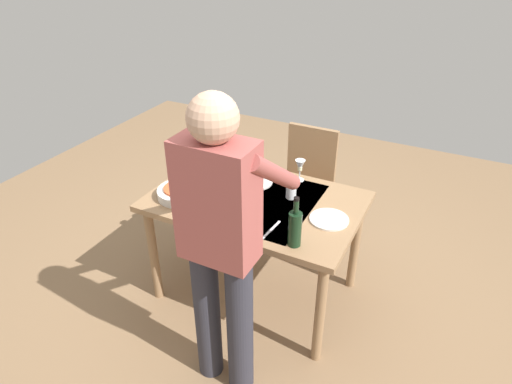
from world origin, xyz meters
TOP-DOWN VIEW (x-y plane):
  - ground_plane at (0.00, 0.00)m, footprint 6.00×6.00m
  - dining_table at (0.00, 0.00)m, footprint 1.31×0.85m
  - chair_near at (-0.04, -0.81)m, footprint 0.40×0.40m
  - person_server at (-0.16, 0.69)m, footprint 0.42×0.61m
  - wine_bottle at (-0.39, 0.33)m, footprint 0.07×0.07m
  - wine_glass_left at (0.50, -0.27)m, footprint 0.07×0.07m
  - wine_glass_right at (-0.15, -0.34)m, footprint 0.07×0.07m
  - water_cup_near_left at (-0.19, -0.11)m, footprint 0.06×0.06m
  - water_cup_near_right at (0.56, -0.14)m, footprint 0.07×0.07m
  - water_cup_far_left at (-0.08, 0.15)m, footprint 0.08×0.08m
  - serving_bowl_pasta at (0.43, 0.19)m, footprint 0.30×0.30m
  - dinner_plate_near at (0.10, -0.18)m, footprint 0.23×0.23m
  - dinner_plate_far at (-0.49, 0.02)m, footprint 0.23×0.23m
  - table_knife at (-0.23, 0.26)m, footprint 0.03×0.20m
  - table_fork at (0.05, 0.25)m, footprint 0.07×0.18m

SIDE VIEW (x-z plane):
  - ground_plane at x=0.00m, z-range 0.00..0.00m
  - chair_near at x=-0.04m, z-range 0.07..0.98m
  - dining_table at x=0.00m, z-range 0.29..1.06m
  - table_knife at x=-0.23m, z-range 0.76..0.77m
  - table_fork at x=0.05m, z-range 0.76..0.77m
  - dinner_plate_near at x=0.10m, z-range 0.76..0.78m
  - dinner_plate_far at x=-0.49m, z-range 0.76..0.78m
  - serving_bowl_pasta at x=0.43m, z-range 0.76..0.83m
  - water_cup_near_left at x=-0.19m, z-range 0.76..0.85m
  - water_cup_far_left at x=-0.08m, z-range 0.76..0.85m
  - water_cup_near_right at x=0.56m, z-range 0.76..0.87m
  - wine_glass_left at x=0.50m, z-range 0.79..0.94m
  - wine_glass_right at x=-0.15m, z-range 0.79..0.94m
  - wine_bottle at x=-0.39m, z-range 0.73..1.02m
  - person_server at x=-0.16m, z-range 0.12..1.81m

